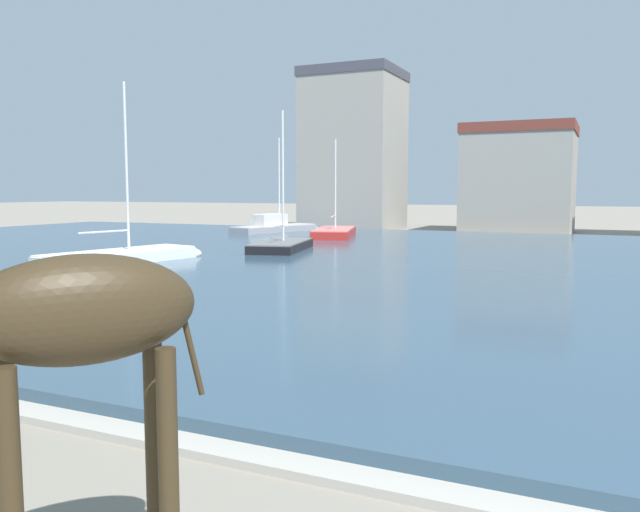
{
  "coord_description": "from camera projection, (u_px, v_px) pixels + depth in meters",
  "views": [
    {
      "loc": [
        6.36,
        -0.11,
        3.45
      ],
      "look_at": [
        1.39,
        10.83,
        2.2
      ],
      "focal_mm": 35.6,
      "sensor_mm": 36.0,
      "label": 1
    }
  ],
  "objects": [
    {
      "name": "giraffe_statue",
      "position": [
        63.0,
        323.0,
        4.73
      ],
      "size": [
        1.98,
        2.42,
        4.81
      ],
      "color": "#382B19",
      "rests_on": "ground"
    },
    {
      "name": "harbor_water",
      "position": [
        448.0,
        265.0,
        28.14
      ],
      "size": [
        81.99,
        41.73,
        0.32
      ],
      "primitive_type": "cube",
      "color": "#334C60",
      "rests_on": "ground"
    },
    {
      "name": "sailboat_red",
      "position": [
        336.0,
        234.0,
        43.65
      ],
      "size": [
        4.36,
        7.98,
        6.9
      ],
      "color": "red",
      "rests_on": "ground"
    },
    {
      "name": "quay_edge_coping",
      "position": [
        108.0,
        429.0,
        9.03
      ],
      "size": [
        81.99,
        0.5,
        0.12
      ],
      "primitive_type": "cube",
      "color": "#ADA89E",
      "rests_on": "ground"
    },
    {
      "name": "sailboat_black",
      "position": [
        284.0,
        247.0,
        33.74
      ],
      "size": [
        3.54,
        6.56,
        7.58
      ],
      "color": "black",
      "rests_on": "ground"
    },
    {
      "name": "sailboat_grey",
      "position": [
        279.0,
        228.0,
        48.5
      ],
      "size": [
        4.13,
        8.78,
        7.4
      ],
      "color": "#939399",
      "rests_on": "ground"
    },
    {
      "name": "sailboat_white",
      "position": [
        133.0,
        258.0,
        28.07
      ],
      "size": [
        3.57,
        8.31,
        8.09
      ],
      "color": "white",
      "rests_on": "ground"
    },
    {
      "name": "townhouse_tall_gabled",
      "position": [
        519.0,
        179.0,
        51.5
      ],
      "size": [
        8.51,
        7.94,
        8.69
      ],
      "color": "gray",
      "rests_on": "ground"
    },
    {
      "name": "townhouse_wide_warehouse",
      "position": [
        354.0,
        151.0,
        54.95
      ],
      "size": [
        7.85,
        7.17,
        13.73
      ],
      "color": "gray",
      "rests_on": "ground"
    }
  ]
}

